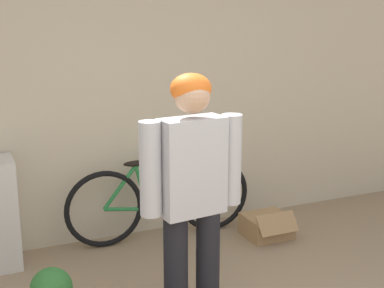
# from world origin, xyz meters

# --- Properties ---
(wall_back) EXTENTS (8.00, 0.07, 2.60)m
(wall_back) POSITION_xyz_m (0.00, 2.84, 1.30)
(wall_back) COLOR beige
(wall_back) RESTS_ON ground_plane
(person) EXTENTS (0.67, 0.25, 1.67)m
(person) POSITION_xyz_m (0.02, 1.14, 0.97)
(person) COLOR black
(person) RESTS_ON ground_plane
(bicycle) EXTENTS (1.74, 0.46, 0.77)m
(bicycle) POSITION_xyz_m (0.35, 2.59, 0.37)
(bicycle) COLOR black
(bicycle) RESTS_ON ground_plane
(cardboard_box) EXTENTS (0.40, 0.43, 0.27)m
(cardboard_box) POSITION_xyz_m (1.26, 2.24, 0.10)
(cardboard_box) COLOR #A87F51
(cardboard_box) RESTS_ON ground_plane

